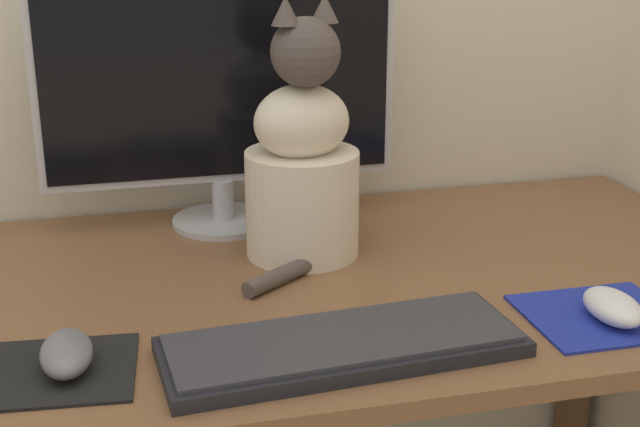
{
  "coord_description": "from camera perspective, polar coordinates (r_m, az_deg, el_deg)",
  "views": [
    {
      "loc": [
        -0.24,
        -1.13,
        1.23
      ],
      "look_at": [
        0.03,
        -0.07,
        0.85
      ],
      "focal_mm": 50.0,
      "sensor_mm": 36.0,
      "label": 1
    }
  ],
  "objects": [
    {
      "name": "desk",
      "position": [
        1.3,
        -1.94,
        -8.01
      ],
      "size": [
        1.41,
        0.7,
        0.73
      ],
      "color": "brown",
      "rests_on": "ground_plane"
    },
    {
      "name": "monitor",
      "position": [
        1.43,
        -6.48,
        8.13
      ],
      "size": [
        0.57,
        0.17,
        0.43
      ],
      "color": "#B2B2B7",
      "rests_on": "desk"
    },
    {
      "name": "keyboard",
      "position": [
        1.06,
        1.45,
        -8.41
      ],
      "size": [
        0.44,
        0.18,
        0.02
      ],
      "rotation": [
        0.0,
        0.0,
        0.07
      ],
      "color": "black",
      "rests_on": "desk"
    },
    {
      "name": "mousepad_left",
      "position": [
        1.07,
        -16.62,
        -9.65
      ],
      "size": [
        0.19,
        0.18,
        0.0
      ],
      "rotation": [
        0.0,
        0.0,
        -0.09
      ],
      "color": "black",
      "rests_on": "desk"
    },
    {
      "name": "mousepad_right",
      "position": [
        1.2,
        17.52,
        -6.26
      ],
      "size": [
        0.19,
        0.17,
        0.0
      ],
      "rotation": [
        0.0,
        0.0,
        -0.01
      ],
      "color": "#1E2D9E",
      "rests_on": "desk"
    },
    {
      "name": "computer_mouse_left",
      "position": [
        1.06,
        -15.92,
        -8.6
      ],
      "size": [
        0.06,
        0.11,
        0.04
      ],
      "color": "slate",
      "rests_on": "mousepad_left"
    },
    {
      "name": "computer_mouse_right",
      "position": [
        1.18,
        18.24,
        -5.7
      ],
      "size": [
        0.06,
        0.1,
        0.04
      ],
      "color": "white",
      "rests_on": "mousepad_right"
    },
    {
      "name": "cat",
      "position": [
        1.31,
        -1.13,
        3.25
      ],
      "size": [
        0.22,
        0.26,
        0.38
      ],
      "rotation": [
        0.0,
        0.0,
        0.28
      ],
      "color": "beige",
      "rests_on": "desk"
    }
  ]
}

